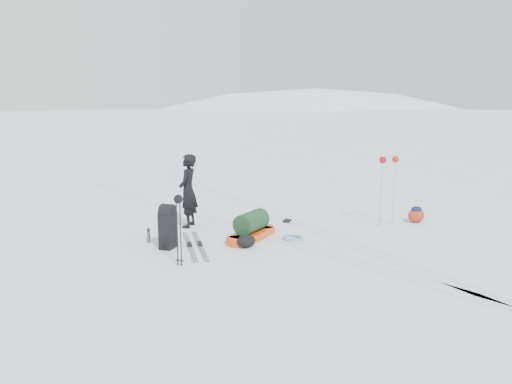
% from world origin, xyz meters
% --- Properties ---
extents(ground, '(200.00, 200.00, 0.00)m').
position_xyz_m(ground, '(0.00, 0.00, 0.00)').
color(ground, white).
rests_on(ground, ground).
extents(ski_tracks, '(3.38, 17.97, 0.01)m').
position_xyz_m(ski_tracks, '(0.61, 0.88, 0.00)').
color(ski_tracks, silver).
rests_on(ski_tracks, ground).
extents(skier, '(0.70, 0.68, 1.62)m').
position_xyz_m(skier, '(-0.91, 1.80, 0.81)').
color(skier, black).
rests_on(skier, ground).
extents(pulk_sled, '(1.53, 0.94, 0.57)m').
position_xyz_m(pulk_sled, '(-0.39, 0.19, 0.22)').
color(pulk_sled, '#F0460E').
rests_on(pulk_sled, ground).
extents(expedition_rucksack, '(0.64, 0.93, 0.86)m').
position_xyz_m(expedition_rucksack, '(-2.00, 0.72, 0.40)').
color(expedition_rucksack, black).
rests_on(expedition_rucksack, ground).
extents(ski_poles_black, '(0.15, 0.17, 1.24)m').
position_xyz_m(ski_poles_black, '(-2.36, -0.36, 1.02)').
color(ski_poles_black, black).
rests_on(ski_poles_black, ground).
extents(ski_poles_silver, '(0.49, 0.25, 1.57)m').
position_xyz_m(ski_poles_silver, '(2.67, -0.81, 1.31)').
color(ski_poles_silver, silver).
rests_on(ski_poles_silver, ground).
extents(touring_skis_grey, '(1.09, 1.94, 0.07)m').
position_xyz_m(touring_skis_grey, '(-1.58, 0.45, 0.02)').
color(touring_skis_grey, gray).
rests_on(touring_skis_grey, ground).
extents(touring_skis_white, '(1.11, 1.46, 0.06)m').
position_xyz_m(touring_skis_white, '(1.07, 0.75, 0.01)').
color(touring_skis_white, silver).
rests_on(touring_skis_white, ground).
extents(rope_coil, '(0.54, 0.54, 0.05)m').
position_xyz_m(rope_coil, '(0.25, -0.33, 0.03)').
color(rope_coil, '#5DA2E2').
rests_on(rope_coil, ground).
extents(small_daypack, '(0.51, 0.45, 0.37)m').
position_xyz_m(small_daypack, '(3.43, -1.07, 0.18)').
color(small_daypack, maroon).
rests_on(small_daypack, ground).
extents(thermos_pair, '(0.17, 0.26, 0.27)m').
position_xyz_m(thermos_pair, '(-2.14, 1.28, 0.12)').
color(thermos_pair, '#5B5D63').
rests_on(thermos_pair, ground).
extents(stuff_sack, '(0.48, 0.42, 0.25)m').
position_xyz_m(stuff_sack, '(-0.83, -0.22, 0.12)').
color(stuff_sack, black).
rests_on(stuff_sack, ground).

